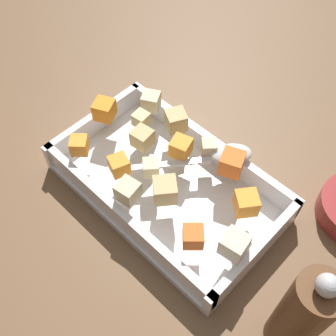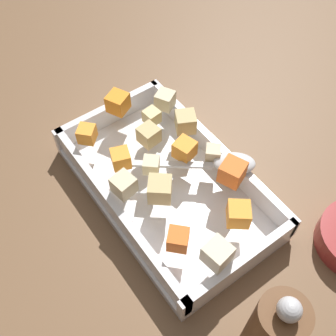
# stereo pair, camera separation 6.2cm
# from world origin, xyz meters

# --- Properties ---
(ground_plane) EXTENTS (4.00, 4.00, 0.00)m
(ground_plane) POSITION_xyz_m (0.00, 0.00, 0.00)
(ground_plane) COLOR brown
(baking_dish) EXTENTS (0.35, 0.20, 0.05)m
(baking_dish) POSITION_xyz_m (-0.02, 0.00, 0.02)
(baking_dish) COLOR silver
(baking_dish) RESTS_ON ground_plane
(carrot_chunk_far_left) EXTENTS (0.04, 0.04, 0.03)m
(carrot_chunk_far_left) POSITION_xyz_m (0.10, 0.03, 0.07)
(carrot_chunk_far_left) COLOR orange
(carrot_chunk_far_left) RESTS_ON baking_dish
(carrot_chunk_far_right) EXTENTS (0.03, 0.03, 0.03)m
(carrot_chunk_far_right) POSITION_xyz_m (-0.07, -0.04, 0.07)
(carrot_chunk_far_right) COLOR orange
(carrot_chunk_far_right) RESTS_ON baking_dish
(carrot_chunk_rim_edge) EXTENTS (0.04, 0.04, 0.03)m
(carrot_chunk_rim_edge) POSITION_xyz_m (-0.17, 0.01, 0.07)
(carrot_chunk_rim_edge) COLOR orange
(carrot_chunk_rim_edge) RESTS_ON baking_dish
(carrot_chunk_near_right) EXTENTS (0.04, 0.04, 0.03)m
(carrot_chunk_near_right) POSITION_xyz_m (0.08, -0.05, 0.07)
(carrot_chunk_near_right) COLOR orange
(carrot_chunk_near_right) RESTS_ON baking_dish
(carrot_chunk_near_spoon) EXTENTS (0.04, 0.04, 0.03)m
(carrot_chunk_near_spoon) POSITION_xyz_m (-0.14, -0.06, 0.07)
(carrot_chunk_near_spoon) COLOR orange
(carrot_chunk_near_spoon) RESTS_ON baking_dish
(carrot_chunk_mid_right) EXTENTS (0.04, 0.04, 0.03)m
(carrot_chunk_mid_right) POSITION_xyz_m (0.05, 0.07, 0.07)
(carrot_chunk_mid_right) COLOR orange
(carrot_chunk_mid_right) RESTS_ON baking_dish
(carrot_chunk_front_center) EXTENTS (0.04, 0.04, 0.03)m
(carrot_chunk_front_center) POSITION_xyz_m (-0.03, 0.04, 0.07)
(carrot_chunk_front_center) COLOR orange
(carrot_chunk_front_center) RESTS_ON baking_dish
(potato_chunk_corner_ne) EXTENTS (0.03, 0.03, 0.03)m
(potato_chunk_corner_ne) POSITION_xyz_m (-0.03, -0.07, 0.07)
(potato_chunk_corner_ne) COLOR beige
(potato_chunk_corner_ne) RESTS_ON baking_dish
(potato_chunk_under_handle) EXTENTS (0.03, 0.03, 0.02)m
(potato_chunk_under_handle) POSITION_xyz_m (-0.12, 0.04, 0.07)
(potato_chunk_under_handle) COLOR #E0CC89
(potato_chunk_under_handle) RESTS_ON baking_dish
(potato_chunk_heap_top) EXTENTS (0.03, 0.03, 0.02)m
(potato_chunk_heap_top) POSITION_xyz_m (-0.04, -0.01, 0.07)
(potato_chunk_heap_top) COLOR beige
(potato_chunk_heap_top) RESTS_ON baking_dish
(potato_chunk_heap_side) EXTENTS (0.05, 0.05, 0.03)m
(potato_chunk_heap_side) POSITION_xyz_m (0.01, -0.03, 0.07)
(potato_chunk_heap_side) COLOR tan
(potato_chunk_heap_side) RESTS_ON baking_dish
(potato_chunk_center) EXTENTS (0.03, 0.03, 0.03)m
(potato_chunk_center) POSITION_xyz_m (-0.08, 0.02, 0.07)
(potato_chunk_center) COLOR tan
(potato_chunk_center) RESTS_ON baking_dish
(potato_chunk_mid_left) EXTENTS (0.03, 0.03, 0.02)m
(potato_chunk_mid_left) POSITION_xyz_m (0.00, 0.08, 0.07)
(potato_chunk_mid_left) COLOR beige
(potato_chunk_mid_left) RESTS_ON baking_dish
(potato_chunk_corner_nw) EXTENTS (0.04, 0.04, 0.03)m
(potato_chunk_corner_nw) POSITION_xyz_m (-0.07, 0.08, 0.07)
(potato_chunk_corner_nw) COLOR tan
(potato_chunk_corner_nw) RESTS_ON baking_dish
(potato_chunk_corner_sw) EXTENTS (0.04, 0.04, 0.03)m
(potato_chunk_corner_sw) POSITION_xyz_m (-0.13, 0.08, 0.07)
(potato_chunk_corner_sw) COLOR beige
(potato_chunk_corner_sw) RESTS_ON baking_dish
(parsnip_chunk_corner_se) EXTENTS (0.04, 0.04, 0.03)m
(parsnip_chunk_corner_se) POSITION_xyz_m (0.13, -0.03, 0.07)
(parsnip_chunk_corner_se) COLOR beige
(parsnip_chunk_corner_se) RESTS_ON baking_dish
(serving_spoon) EXTENTS (0.15, 0.18, 0.02)m
(serving_spoon) POSITION_xyz_m (0.02, 0.08, 0.06)
(serving_spoon) COLOR silver
(serving_spoon) RESTS_ON baking_dish
(pepper_mill) EXTENTS (0.05, 0.05, 0.19)m
(pepper_mill) POSITION_xyz_m (0.24, -0.05, 0.09)
(pepper_mill) COLOR brown
(pepper_mill) RESTS_ON ground_plane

